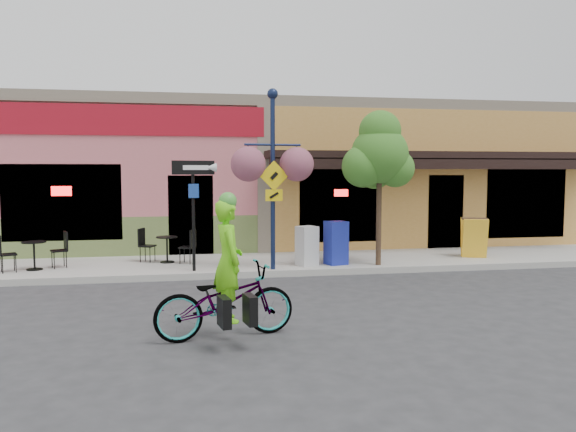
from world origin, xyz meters
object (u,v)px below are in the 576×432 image
object	(u,v)px
cyclist_rider	(228,278)
newspaper_box_grey	(307,246)
building	(276,176)
one_way_sign	(193,216)
newspaper_box_blue	(336,243)
bicycle	(225,301)
lamp_post	(273,180)
street_tree	(379,187)

from	to	relation	value
cyclist_rider	newspaper_box_grey	world-z (taller)	cyclist_rider
building	newspaper_box_grey	size ratio (longest dim) A/B	19.29
one_way_sign	newspaper_box_grey	size ratio (longest dim) A/B	2.65
newspaper_box_blue	newspaper_box_grey	size ratio (longest dim) A/B	1.12
bicycle	cyclist_rider	xyz separation A→B (m)	(0.05, -0.00, 0.34)
one_way_sign	newspaper_box_blue	world-z (taller)	one_way_sign
one_way_sign	building	bearing A→B (deg)	56.35
bicycle	newspaper_box_grey	world-z (taller)	newspaper_box_grey
cyclist_rider	newspaper_box_grey	distance (m)	5.55
bicycle	lamp_post	size ratio (longest dim) A/B	0.50
one_way_sign	bicycle	bearing A→B (deg)	-95.11
building	newspaper_box_blue	size ratio (longest dim) A/B	17.28
bicycle	cyclist_rider	distance (m)	0.34
bicycle	newspaper_box_grey	distance (m)	5.57
lamp_post	cyclist_rider	bearing A→B (deg)	-112.04
newspaper_box_grey	street_tree	xyz separation A→B (m)	(1.71, -0.25, 1.40)
bicycle	building	bearing A→B (deg)	-23.28
bicycle	newspaper_box_grey	size ratio (longest dim) A/B	2.19
bicycle	street_tree	xyz separation A→B (m)	(4.03, 4.81, 1.48)
building	bicycle	bearing A→B (deg)	-102.74
newspaper_box_blue	building	bearing A→B (deg)	78.47
lamp_post	newspaper_box_blue	xyz separation A→B (m)	(1.61, 0.39, -1.54)
lamp_post	one_way_sign	xyz separation A→B (m)	(-1.80, 0.11, -0.82)
building	one_way_sign	size ratio (longest dim) A/B	7.28
newspaper_box_blue	newspaper_box_grey	bearing A→B (deg)	164.98
cyclist_rider	lamp_post	size ratio (longest dim) A/B	0.42
bicycle	newspaper_box_blue	distance (m)	5.91
one_way_sign	newspaper_box_grey	distance (m)	2.81
building	newspaper_box_grey	bearing A→B (deg)	-92.46
lamp_post	newspaper_box_grey	distance (m)	1.87
lamp_post	newspaper_box_blue	bearing A→B (deg)	8.02
building	cyclist_rider	distance (m)	11.80
street_tree	newspaper_box_blue	bearing A→B (deg)	165.23
one_way_sign	newspaper_box_blue	size ratio (longest dim) A/B	2.38
lamp_post	bicycle	bearing A→B (deg)	-112.61
building	cyclist_rider	world-z (taller)	building
lamp_post	street_tree	distance (m)	2.61
building	street_tree	xyz separation A→B (m)	(1.44, -6.63, -0.22)
building	lamp_post	distance (m)	6.86
building	one_way_sign	xyz separation A→B (m)	(-2.97, -6.65, -0.85)
building	one_way_sign	world-z (taller)	building
cyclist_rider	newspaper_box_grey	xyz separation A→B (m)	(2.26, 5.06, -0.26)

